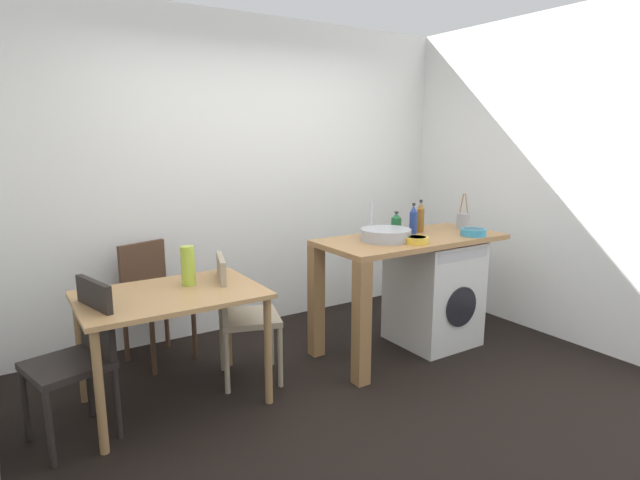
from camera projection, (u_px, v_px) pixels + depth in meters
The scene contains 19 objects.
ground_plane at pixel (358, 403), 3.32m from camera, with size 5.46×5.46×0.00m, color black.
wall_back at pixel (241, 176), 4.50m from camera, with size 4.60×0.10×2.70m, color white.
wall_counter_side at pixel (572, 179), 4.19m from camera, with size 0.10×3.80×2.70m, color white.
dining_table at pixel (172, 307), 3.20m from camera, with size 1.10×0.76×0.74m.
chair_person_seat at pixel (80, 352), 2.87m from camera, with size 0.49×0.49×0.90m.
chair_opposite at pixel (238, 311), 3.54m from camera, with size 0.50×0.50×0.90m.
chair_spare_by_wall at pixel (152, 295), 3.91m from camera, with size 0.51×0.51×0.90m.
kitchen_counter at pixel (390, 260), 3.93m from camera, with size 1.50×0.68×0.92m.
washing_machine at pixel (433, 292), 4.24m from camera, with size 0.60×0.61×0.86m.
sink_basin at pixel (386, 235), 3.86m from camera, with size 0.38×0.38×0.09m, color #9EA0A5.
tap at pixel (371, 219), 3.99m from camera, with size 0.02×0.02×0.28m, color #B2B2B7.
bottle_tall_green at pixel (396, 224), 4.13m from camera, with size 0.08×0.08×0.18m.
bottle_squat_brown at pixel (413, 220), 4.08m from camera, with size 0.06×0.06×0.25m.
bottle_clear_small at pixel (420, 218), 4.20m from camera, with size 0.06×0.06×0.26m.
mixing_bowl at pixel (416, 240), 3.77m from camera, with size 0.18×0.18×0.05m.
utensil_crock at pixel (463, 220), 4.37m from camera, with size 0.11×0.11×0.30m.
colander at pixel (473, 232), 4.06m from camera, with size 0.20×0.20×0.06m.
vase at pixel (188, 266), 3.32m from camera, with size 0.09×0.09×0.26m, color #A8C63D.
scissors at pixel (416, 239), 3.90m from camera, with size 0.15×0.06×0.01m.
Camera 1 is at (-1.85, -2.43, 1.69)m, focal length 28.82 mm.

